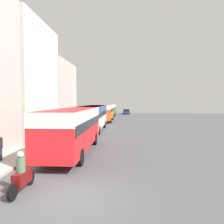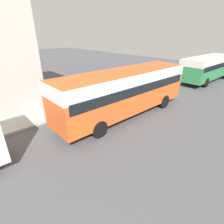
{
  "view_description": "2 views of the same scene",
  "coord_description": "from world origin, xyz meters",
  "px_view_note": "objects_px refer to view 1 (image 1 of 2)",
  "views": [
    {
      "loc": [
        2.07,
        -8.19,
        3.78
      ],
      "look_at": [
        -0.21,
        28.67,
        1.89
      ],
      "focal_mm": 35.0,
      "sensor_mm": 36.0,
      "label": 1
    },
    {
      "loc": [
        6.17,
        23.71,
        5.3
      ],
      "look_at": [
        0.42,
        28.89,
        1.79
      ],
      "focal_mm": 28.0,
      "sensor_mm": 36.0,
      "label": 2
    }
  ],
  "objects_px": {
    "bus_lead": "(73,125)",
    "bus_third_in_line": "(105,111)",
    "car_crossing": "(126,111)",
    "bus_following": "(93,115)",
    "motorcycle_behind_lead": "(22,176)",
    "bus_rear": "(110,109)"
  },
  "relations": [
    {
      "from": "bus_following",
      "to": "bus_third_in_line",
      "type": "distance_m",
      "value": 12.82
    },
    {
      "from": "car_crossing",
      "to": "bus_lead",
      "type": "bearing_deg",
      "value": 85.08
    },
    {
      "from": "bus_following",
      "to": "bus_rear",
      "type": "bearing_deg",
      "value": 89.54
    },
    {
      "from": "bus_third_in_line",
      "to": "bus_rear",
      "type": "relative_size",
      "value": 1.1
    },
    {
      "from": "bus_third_in_line",
      "to": "bus_lead",
      "type": "bearing_deg",
      "value": -90.14
    },
    {
      "from": "motorcycle_behind_lead",
      "to": "bus_following",
      "type": "bearing_deg",
      "value": 89.47
    },
    {
      "from": "bus_rear",
      "to": "car_crossing",
      "type": "xyz_separation_m",
      "value": [
        4.11,
        7.8,
        -1.11
      ]
    },
    {
      "from": "bus_following",
      "to": "car_crossing",
      "type": "xyz_separation_m",
      "value": [
        4.33,
        34.81,
        -1.29
      ]
    },
    {
      "from": "bus_lead",
      "to": "car_crossing",
      "type": "xyz_separation_m",
      "value": [
        4.02,
        46.66,
        -1.32
      ]
    },
    {
      "from": "bus_lead",
      "to": "car_crossing",
      "type": "relative_size",
      "value": 2.18
    },
    {
      "from": "bus_third_in_line",
      "to": "car_crossing",
      "type": "distance_m",
      "value": 22.38
    },
    {
      "from": "bus_third_in_line",
      "to": "car_crossing",
      "type": "height_order",
      "value": "bus_third_in_line"
    },
    {
      "from": "bus_lead",
      "to": "bus_following",
      "type": "distance_m",
      "value": 11.86
    },
    {
      "from": "bus_third_in_line",
      "to": "car_crossing",
      "type": "relative_size",
      "value": 2.28
    },
    {
      "from": "car_crossing",
      "to": "bus_rear",
      "type": "bearing_deg",
      "value": 62.23
    },
    {
      "from": "motorcycle_behind_lead",
      "to": "car_crossing",
      "type": "height_order",
      "value": "motorcycle_behind_lead"
    },
    {
      "from": "bus_rear",
      "to": "motorcycle_behind_lead",
      "type": "xyz_separation_m",
      "value": [
        -0.39,
        -45.72,
        -1.17
      ]
    },
    {
      "from": "bus_lead",
      "to": "motorcycle_behind_lead",
      "type": "relative_size",
      "value": 4.39
    },
    {
      "from": "car_crossing",
      "to": "bus_following",
      "type": "bearing_deg",
      "value": 82.91
    },
    {
      "from": "bus_lead",
      "to": "bus_third_in_line",
      "type": "distance_m",
      "value": 24.67
    },
    {
      "from": "bus_rear",
      "to": "bus_third_in_line",
      "type": "bearing_deg",
      "value": -89.39
    },
    {
      "from": "bus_lead",
      "to": "bus_third_in_line",
      "type": "xyz_separation_m",
      "value": [
        0.06,
        24.67,
        -0.07
      ]
    }
  ]
}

